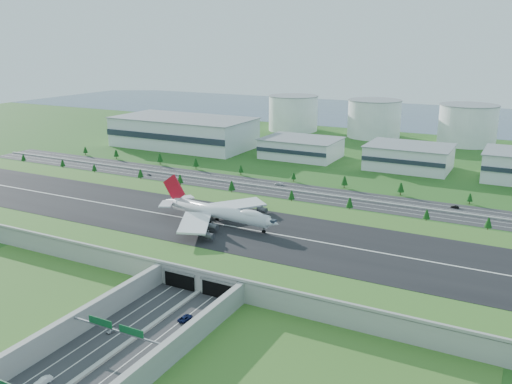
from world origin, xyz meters
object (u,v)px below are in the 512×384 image
at_px(car_1, 43,381).
at_px(car_5, 455,207).
at_px(fuel_tank_a, 293,113).
at_px(car_4, 149,175).
at_px(boeing_747, 219,212).
at_px(car_0, 112,330).
at_px(car_7, 279,184).
at_px(car_2, 185,318).

height_order(car_1, car_5, car_1).
distance_m(fuel_tank_a, car_1, 441.93).
bearing_deg(car_4, car_5, -60.19).
bearing_deg(fuel_tank_a, car_5, -47.27).
distance_m(boeing_747, car_5, 139.02).
bearing_deg(car_1, car_5, 82.18).
bearing_deg(car_4, car_0, -120.71).
height_order(car_1, car_4, car_1).
relative_size(boeing_747, car_7, 12.06).
bearing_deg(car_2, boeing_747, -63.26).
height_order(car_0, car_5, car_5).
height_order(car_1, car_7, car_1).
bearing_deg(car_0, fuel_tank_a, 117.47).
height_order(car_4, car_5, car_5).
height_order(fuel_tank_a, car_5, fuel_tank_a).
height_order(car_0, car_2, car_2).
height_order(car_1, car_2, car_1).
relative_size(car_2, car_7, 1.07).
distance_m(fuel_tank_a, boeing_747, 323.95).
distance_m(boeing_747, car_7, 105.67).
distance_m(fuel_tank_a, car_2, 400.94).
bearing_deg(car_5, fuel_tank_a, -135.73).
height_order(fuel_tank_a, boeing_747, fuel_tank_a).
xyz_separation_m(boeing_747, car_1, (15.08, -118.13, -12.83)).
xyz_separation_m(boeing_747, car_2, (29.70, -70.96, -12.87)).
distance_m(car_0, car_1, 29.94).
bearing_deg(car_1, boeing_747, 108.61).
distance_m(car_1, car_2, 49.39).
xyz_separation_m(car_2, car_5, (62.33, 174.35, -0.06)).
height_order(car_2, car_7, car_2).
height_order(boeing_747, car_4, boeing_747).
relative_size(car_2, car_4, 1.43).
height_order(car_0, car_7, car_7).
bearing_deg(car_5, car_2, -18.13).
bearing_deg(boeing_747, car_2, -62.30).
xyz_separation_m(boeing_747, car_7, (-17.36, 103.44, -12.89)).
distance_m(boeing_747, car_0, 90.16).
xyz_separation_m(car_5, car_7, (-109.39, 0.04, 0.04)).
distance_m(car_1, car_7, 223.93).
bearing_deg(car_0, car_2, 57.86).
bearing_deg(boeing_747, car_0, -76.66).
bearing_deg(car_1, car_0, 105.40).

